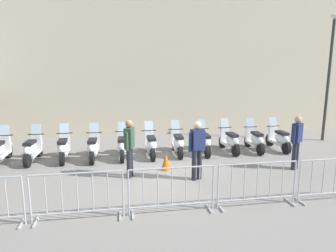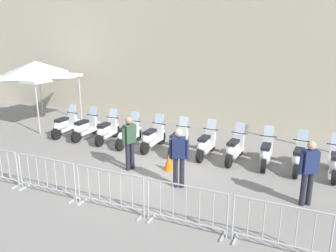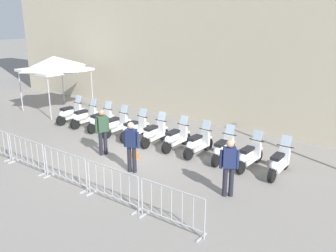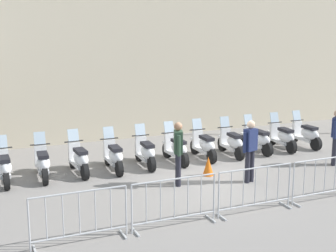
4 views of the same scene
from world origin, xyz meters
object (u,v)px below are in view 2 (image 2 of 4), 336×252
(barrier_segment_3, at_px, (186,208))
(officer_near_row_end, at_px, (129,140))
(motorcycle_8, at_px, (266,153))
(motorcycle_3, at_px, (128,135))
(motorcycle_7, at_px, (234,149))
(motorcycle_1, at_px, (85,128))
(barrier_segment_2, at_px, (110,191))
(motorcycle_2, at_px, (106,131))
(canopy_tent, at_px, (36,70))
(barrier_segment_1, at_px, (47,177))
(traffic_cone, at_px, (169,162))
(officer_mid_plaza, at_px, (309,170))
(officer_by_barriers, at_px, (179,155))
(barrier_segment_4, at_px, (280,228))
(motorcycle_5, at_px, (178,141))
(motorcycle_10, at_px, (335,163))
(motorcycle_6, at_px, (206,145))
(motorcycle_9, at_px, (299,158))
(motorcycle_0, at_px, (65,125))
(motorcycle_4, at_px, (152,138))

(barrier_segment_3, relative_size, officer_near_row_end, 1.12)
(motorcycle_8, bearing_deg, officer_near_row_end, -149.29)
(motorcycle_3, distance_m, motorcycle_8, 5.12)
(motorcycle_7, bearing_deg, motorcycle_1, -176.63)
(motorcycle_8, bearing_deg, barrier_segment_2, -121.50)
(motorcycle_2, bearing_deg, canopy_tent, 168.77)
(barrier_segment_1, bearing_deg, officer_near_row_end, 66.91)
(traffic_cone, bearing_deg, officer_near_row_end, -155.78)
(motorcycle_2, height_order, barrier_segment_2, motorcycle_2)
(officer_mid_plaza, height_order, officer_by_barriers, same)
(barrier_segment_1, height_order, canopy_tent, canopy_tent)
(motorcycle_2, relative_size, traffic_cone, 3.14)
(officer_near_row_end, bearing_deg, barrier_segment_4, -23.21)
(motorcycle_5, bearing_deg, officer_near_row_end, -109.87)
(motorcycle_1, xyz_separation_m, traffic_cone, (4.50, -1.29, -0.18))
(motorcycle_5, bearing_deg, officer_by_barriers, -63.75)
(motorcycle_7, height_order, officer_near_row_end, officer_near_row_end)
(motorcycle_10, relative_size, barrier_segment_4, 0.89)
(motorcycle_6, xyz_separation_m, barrier_segment_1, (-2.80, -4.60, 0.07))
(motorcycle_5, xyz_separation_m, motorcycle_10, (5.11, 0.33, 0.00))
(motorcycle_5, distance_m, canopy_tent, 7.91)
(barrier_segment_2, distance_m, barrier_segment_4, 4.04)
(motorcycle_9, xyz_separation_m, barrier_segment_4, (0.19, -4.42, 0.07))
(motorcycle_0, height_order, barrier_segment_1, motorcycle_0)
(motorcycle_10, height_order, officer_near_row_end, officer_near_row_end)
(motorcycle_5, height_order, barrier_segment_4, motorcycle_5)
(barrier_segment_1, bearing_deg, motorcycle_4, 80.29)
(motorcycle_10, distance_m, traffic_cone, 5.05)
(motorcycle_7, xyz_separation_m, canopy_tent, (-9.64, 0.61, 2.06))
(motorcycle_9, bearing_deg, barrier_segment_4, -87.49)
(motorcycle_9, xyz_separation_m, canopy_tent, (-11.68, 0.49, 2.06))
(motorcycle_1, relative_size, officer_near_row_end, 0.99)
(motorcycle_7, distance_m, barrier_segment_2, 4.87)
(motorcycle_5, relative_size, barrier_segment_2, 0.89)
(motorcycle_6, height_order, officer_by_barriers, officer_by_barriers)
(motorcycle_5, height_order, canopy_tent, canopy_tent)
(motorcycle_10, bearing_deg, officer_by_barriers, -144.53)
(motorcycle_7, distance_m, motorcycle_8, 1.03)
(barrier_segment_1, relative_size, officer_by_barriers, 1.12)
(motorcycle_6, relative_size, barrier_segment_4, 0.89)
(officer_mid_plaza, bearing_deg, motorcycle_9, 102.04)
(motorcycle_3, xyz_separation_m, barrier_segment_1, (0.26, -4.31, 0.07))
(motorcycle_8, bearing_deg, motorcycle_1, -176.36)
(barrier_segment_1, relative_size, officer_mid_plaza, 1.12)
(motorcycle_4, relative_size, motorcycle_5, 1.00)
(motorcycle_2, xyz_separation_m, barrier_segment_2, (3.30, -4.23, 0.07))
(motorcycle_8, relative_size, officer_near_row_end, 1.00)
(motorcycle_5, xyz_separation_m, officer_mid_plaza, (4.54, -1.88, 0.53))
(motorcycle_2, height_order, barrier_segment_3, motorcycle_2)
(motorcycle_9, bearing_deg, officer_near_row_end, -154.66)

